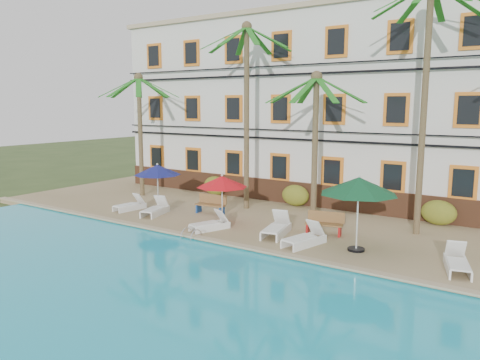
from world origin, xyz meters
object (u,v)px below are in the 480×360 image
Objects in this scene: palm_b at (247,92)px; bench_left at (211,204)px; lounger_f at (457,262)px; lounger_d at (277,228)px; umbrella_red at (222,182)px; lounger_e at (305,238)px; palm_c at (315,125)px; bench_right at (324,223)px; lounger_b at (156,209)px; palm_a at (140,116)px; umbrella_blue at (157,170)px; umbrella_green at (359,186)px; pool_ladder at (191,237)px; lounger_a at (130,205)px; palm_d at (426,77)px; lounger_c at (210,224)px.

bench_left is at bearing -112.31° from palm_b.
lounger_d is at bearing 176.85° from lounger_f.
umbrella_red reaches higher than lounger_e.
bench_right is (1.21, -1.53, -3.90)m from palm_c.
palm_b is 4.74× the size of lounger_b.
lounger_e is at bearing -19.64° from bench_left.
palm_a reaches higher than umbrella_blue.
umbrella_green reaches higher than lounger_f.
bench_right is 5.42m from pool_ladder.
umbrella_red reaches higher than lounger_b.
lounger_a is at bearing -156.64° from bench_left.
lounger_a is 0.89× the size of lounger_b.
palm_d is at bearing 52.28° from lounger_e.
palm_c is 2.40× the size of umbrella_green.
umbrella_green reaches higher than pool_ladder.
palm_d is 14.76m from lounger_a.
palm_b is at bearing 37.78° from lounger_a.
umbrella_green reaches higher than lounger_e.
bench_left is (-4.86, -1.19, -3.90)m from palm_c.
bench_right is (4.27, 2.05, 0.21)m from lounger_c.
lounger_b is 1.24× the size of bench_right.
lounger_c is 0.85× the size of lounger_d.
pool_ladder is (1.90, -3.77, -0.47)m from bench_left.
bench_left is at bearing -12.98° from palm_a.
palm_d reaches higher than palm_a.
umbrella_red is 5.78m from lounger_a.
palm_b is 5.85× the size of bench_right.
lounger_c is (5.64, -0.74, 0.01)m from lounger_a.
palm_b reaches higher than palm_a.
lounger_d is 1.68m from lounger_e.
lounger_f is at bearing -3.66° from umbrella_green.
lounger_a is (-11.77, 0.06, -2.12)m from umbrella_green.
bench_left and bench_right have the same top height.
palm_a is at bearing 126.63° from lounger_a.
umbrella_red is 4.74m from lounger_e.
palm_c is 8.53m from lounger_b.
bench_left is (2.05, 1.69, 0.19)m from lounger_b.
bench_right is at bearing 38.50° from lounger_d.
lounger_b reaches higher than lounger_c.
umbrella_green is (6.23, -0.31, 0.47)m from umbrella_red.
lounger_b is 1.00× the size of lounger_f.
palm_d is 4.48× the size of umbrella_red.
umbrella_red is at bearing -140.59° from palm_c.
bench_right reaches higher than lounger_e.
palm_c reaches higher than bench_right.
umbrella_blue is at bearing 127.60° from lounger_b.
palm_d is 11.13m from pool_ladder.
lounger_f is at bearing -25.78° from palm_c.
palm_b reaches higher than lounger_f.
lounger_b is at bearing 176.61° from lounger_e.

